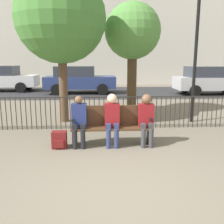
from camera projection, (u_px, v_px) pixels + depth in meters
The scene contains 15 objects.
ground_plane at pixel (119, 191), 3.85m from camera, with size 80.00×80.00×0.00m, color #706656.
park_bench at pixel (112, 124), 5.90m from camera, with size 1.89×0.45×0.92m.
seated_person_0 at pixel (79, 119), 5.70m from camera, with size 0.34×0.39×1.19m.
seated_person_1 at pixel (112, 117), 5.73m from camera, with size 0.34×0.39×1.23m.
seated_person_2 at pixel (146, 117), 5.77m from camera, with size 0.34×0.39×1.21m.
backpack at pixel (59, 140), 5.68m from camera, with size 0.33×0.25×0.39m.
fence_railing at pixel (109, 110), 7.25m from camera, with size 9.01×0.03×0.95m.
tree_0 at pixel (61, 18), 7.57m from camera, with size 2.77×2.77×4.63m.
tree_1 at pixel (133, 33), 8.96m from camera, with size 2.02×2.02×4.01m.
lamp_post at pixel (197, 38), 7.63m from camera, with size 0.28×0.28×4.03m.
street_surface at pixel (104, 92), 15.58m from camera, with size 24.00×6.00×0.01m.
parked_car_0 at pixel (79, 79), 14.97m from camera, with size 4.20×1.94×1.62m.
parked_car_1 at pixel (2, 78), 15.97m from camera, with size 4.20×1.94×1.62m.
parked_car_2 at pixel (211, 80), 14.37m from camera, with size 4.20×1.94×1.62m.
building_facade at pixel (102, 7), 22.05m from camera, with size 20.00×6.00×13.20m.
Camera 1 is at (-0.28, -3.51, 1.98)m, focal length 40.00 mm.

